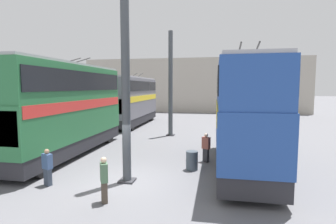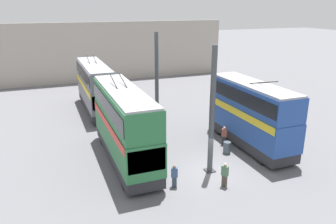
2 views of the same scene
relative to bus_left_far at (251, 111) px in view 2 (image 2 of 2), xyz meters
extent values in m
plane|color=slate|center=(-2.62, 5.04, -2.99)|extent=(240.00, 240.00, 0.00)
cube|color=#A8A093|center=(28.72, 5.04, 1.36)|extent=(0.50, 36.00, 8.71)
cylinder|color=#42474C|center=(-2.71, 5.04, 1.35)|extent=(0.36, 0.36, 8.68)
cube|color=#333338|center=(-2.71, 5.04, -2.95)|extent=(0.66, 0.66, 0.08)
cylinder|color=#42474C|center=(8.34, 5.04, 1.35)|extent=(0.36, 0.36, 8.68)
cube|color=#333338|center=(8.34, 5.04, -2.95)|extent=(0.66, 0.66, 0.08)
cylinder|color=black|center=(3.21, -1.05, -2.47)|extent=(1.04, 0.30, 1.04)
cylinder|color=black|center=(3.21, 1.05, -2.47)|extent=(1.04, 0.30, 1.04)
cylinder|color=black|center=(-3.03, -1.05, -2.47)|extent=(1.04, 0.30, 1.04)
cylinder|color=black|center=(-3.03, 1.05, -2.47)|extent=(1.04, 0.30, 1.04)
cube|color=#28282D|center=(-0.01, 0.00, -2.32)|extent=(9.06, 2.45, 0.78)
cube|color=#234793|center=(-0.01, 0.00, -0.83)|extent=(9.24, 2.50, 2.19)
cube|color=yellow|center=(-0.01, 0.00, -0.01)|extent=(8.96, 2.54, 0.55)
cube|color=#234793|center=(-0.01, 0.00, 1.20)|extent=(9.15, 2.43, 1.87)
cube|color=black|center=(-0.01, 0.00, 1.29)|extent=(8.87, 2.51, 1.03)
cube|color=#9E9EA3|center=(-0.01, 0.00, 2.20)|extent=(9.06, 2.25, 0.14)
cube|color=black|center=(4.55, 0.00, -0.61)|extent=(0.12, 2.30, 1.40)
cylinder|color=#282828|center=(-1.17, -0.35, 2.56)|extent=(2.35, 0.07, 0.65)
cylinder|color=#282828|center=(-1.17, 0.35, 2.56)|extent=(2.35, 0.07, 0.65)
cylinder|color=black|center=(-2.94, 9.02, -2.47)|extent=(1.04, 0.30, 1.04)
cylinder|color=black|center=(-2.94, 11.12, -2.47)|extent=(1.04, 0.30, 1.04)
cylinder|color=black|center=(4.67, 9.02, -2.47)|extent=(1.04, 0.30, 1.04)
cylinder|color=black|center=(4.67, 11.12, -2.47)|extent=(1.04, 0.30, 1.04)
cube|color=#28282D|center=(0.97, 10.07, -2.31)|extent=(10.40, 2.45, 0.78)
cube|color=#286B3D|center=(0.97, 10.07, -0.79)|extent=(10.61, 2.50, 2.26)
cube|color=red|center=(0.97, 10.07, 0.06)|extent=(10.29, 2.54, 0.55)
cube|color=#286B3D|center=(0.97, 10.07, 1.34)|extent=(10.50, 2.43, 2.00)
cube|color=black|center=(0.97, 10.07, 1.44)|extent=(10.19, 2.51, 1.10)
cube|color=#9E9EA3|center=(0.97, 10.07, 2.41)|extent=(10.40, 2.25, 0.14)
cube|color=black|center=(-4.28, 10.07, -0.57)|extent=(0.12, 2.30, 1.45)
cylinder|color=#282828|center=(2.29, 9.72, 2.77)|extent=(2.35, 0.07, 0.65)
cylinder|color=#282828|center=(2.29, 10.42, 2.77)|extent=(2.35, 0.07, 0.65)
cylinder|color=black|center=(10.07, 9.02, -2.46)|extent=(1.07, 0.30, 1.07)
cylinder|color=black|center=(10.07, 11.12, -2.46)|extent=(1.07, 0.30, 1.07)
cylinder|color=black|center=(17.72, 9.02, -2.46)|extent=(1.07, 0.30, 1.07)
cylinder|color=black|center=(17.72, 11.12, -2.46)|extent=(1.07, 0.30, 1.07)
cube|color=#28282D|center=(13.99, 10.07, -2.30)|extent=(10.43, 2.45, 0.79)
cube|color=slate|center=(13.99, 10.07, -0.85)|extent=(10.64, 2.50, 2.13)
cube|color=yellow|center=(13.99, 10.07, -0.06)|extent=(10.33, 2.54, 0.55)
cube|color=slate|center=(13.99, 10.07, 1.11)|extent=(10.54, 2.43, 1.78)
cube|color=black|center=(13.99, 10.07, 1.20)|extent=(10.22, 2.51, 0.98)
cube|color=#9E9EA3|center=(13.99, 10.07, 2.07)|extent=(10.43, 2.25, 0.14)
cube|color=black|center=(8.73, 10.07, -0.63)|extent=(0.12, 2.30, 1.36)
cylinder|color=#282828|center=(15.33, 9.72, 2.43)|extent=(2.35, 0.07, 0.65)
cylinder|color=#282828|center=(15.33, 10.42, 2.43)|extent=(2.35, 0.07, 0.65)
cube|color=#2D2D33|center=(0.92, 1.79, -2.62)|extent=(0.32, 0.36, 0.74)
cube|color=#934C42|center=(0.92, 1.79, -1.94)|extent=(0.42, 0.48, 0.64)
sphere|color=beige|center=(0.92, 1.79, -1.51)|extent=(0.21, 0.21, 0.21)
cube|color=#384251|center=(-3.76, 8.12, -2.63)|extent=(0.30, 0.35, 0.72)
cube|color=#3D5684|center=(-3.76, 8.12, -1.96)|extent=(0.38, 0.48, 0.62)
sphere|color=#A37A5B|center=(-3.76, 8.12, -1.55)|extent=(0.20, 0.20, 0.20)
cube|color=#473D33|center=(-4.85, 5.13, -2.61)|extent=(0.36, 0.32, 0.77)
cube|color=#4C7051|center=(-4.85, 5.13, -1.89)|extent=(0.48, 0.42, 0.67)
sphere|color=beige|center=(-4.85, 5.13, -1.45)|extent=(0.22, 0.22, 0.22)
cylinder|color=#424C56|center=(-0.61, 2.42, -2.52)|extent=(0.58, 0.58, 0.94)
cylinder|color=#424C56|center=(-0.61, 2.42, -2.52)|extent=(0.61, 0.61, 0.04)
camera|label=1|loc=(-13.24, 1.31, 1.08)|focal=28.00mm
camera|label=2|loc=(-20.69, 15.09, 8.00)|focal=35.00mm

